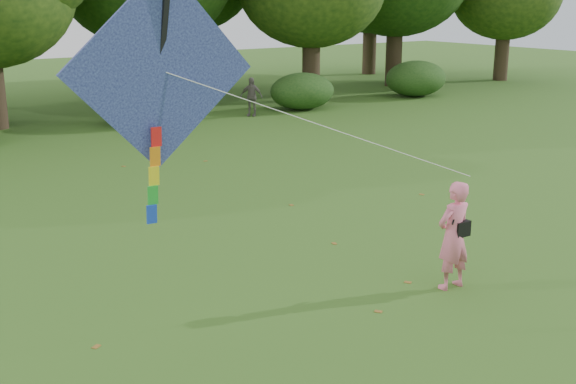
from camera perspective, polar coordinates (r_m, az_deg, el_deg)
ground at (r=12.19m, az=10.54°, el=-7.96°), size 100.00×100.00×0.00m
man_kite_flyer at (r=12.24m, az=12.94°, el=-3.37°), size 0.68×0.45×1.84m
bystander_right at (r=29.55m, az=-2.92°, el=7.53°), size 0.91×0.94×1.58m
crossbody_bag at (r=12.27m, az=13.45°, el=-2.76°), size 0.43×0.20×0.72m
flying_kite at (r=9.53m, az=-9.96°, el=9.18°), size 6.32×1.24×3.36m
shrub_band at (r=26.75m, az=-18.28°, el=6.12°), size 39.15×3.22×1.88m
fallen_leaves at (r=14.14m, az=-1.76°, el=-4.35°), size 9.65×13.84×0.01m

